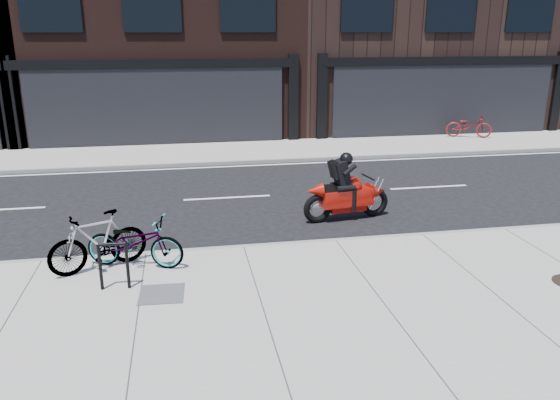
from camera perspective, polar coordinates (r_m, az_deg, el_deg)
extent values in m
plane|color=black|center=(13.38, -4.79, -2.24)|extent=(120.00, 120.00, 0.00)
cube|color=gray|center=(8.82, -1.46, -12.57)|extent=(60.00, 6.00, 0.13)
cube|color=gray|center=(20.81, -6.95, 4.95)|extent=(60.00, 3.50, 0.13)
cylinder|color=black|center=(9.97, -18.27, -6.70)|extent=(0.06, 0.06, 0.83)
cylinder|color=black|center=(9.90, -15.64, -6.65)|extent=(0.06, 0.06, 0.83)
cylinder|color=black|center=(9.78, -17.17, -4.44)|extent=(0.46, 0.08, 0.06)
imported|color=gray|center=(10.71, -14.92, -4.26)|extent=(2.01, 1.20, 1.00)
imported|color=gray|center=(10.77, -18.49, -4.10)|extent=(1.92, 1.26, 1.12)
torus|color=black|center=(13.84, 9.86, -0.25)|extent=(0.73, 0.26, 0.72)
torus|color=black|center=(13.19, 3.94, -0.91)|extent=(0.73, 0.26, 0.72)
cube|color=#980E07|center=(13.43, 6.96, 0.31)|extent=(1.36, 0.61, 0.41)
cone|color=#980E07|center=(13.78, 10.08, 0.89)|extent=(0.56, 0.55, 0.48)
sphere|color=#980E07|center=(13.42, 7.63, 1.53)|extent=(0.44, 0.44, 0.44)
cube|color=black|center=(13.22, 5.73, 1.26)|extent=(0.64, 0.39, 0.13)
cylinder|color=silver|center=(13.43, 4.26, -0.68)|extent=(0.61, 0.19, 0.10)
cube|color=black|center=(13.18, 6.38, 2.86)|extent=(0.48, 0.45, 0.64)
cube|color=black|center=(13.09, 5.70, 3.18)|extent=(0.30, 0.36, 0.44)
sphere|color=black|center=(13.16, 6.94, 4.29)|extent=(0.32, 0.32, 0.32)
imported|color=maroon|center=(24.59, 19.13, 7.34)|extent=(1.98, 1.29, 0.98)
cube|color=#4E4E50|center=(9.70, -12.26, -9.56)|extent=(0.79, 0.79, 0.02)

